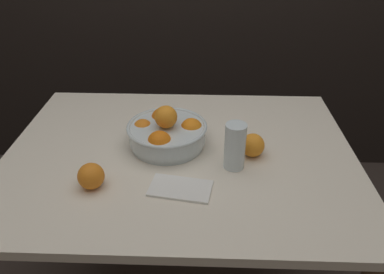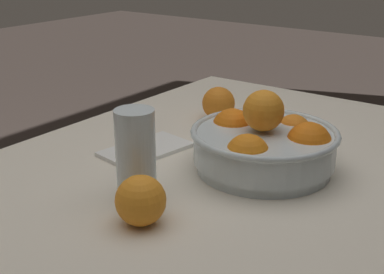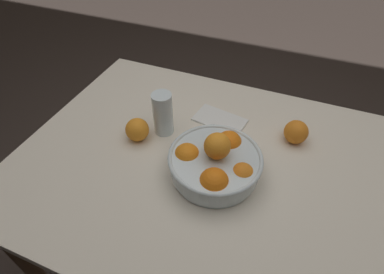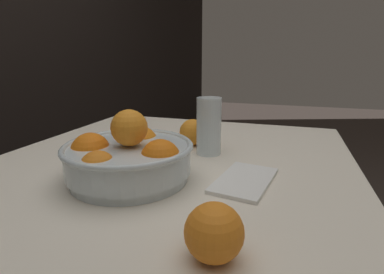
# 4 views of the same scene
# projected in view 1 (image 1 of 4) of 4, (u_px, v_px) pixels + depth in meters

# --- Properties ---
(dining_table) EXTENTS (1.17, 0.89, 0.75)m
(dining_table) POSITION_uv_depth(u_px,v_px,m) (180.00, 172.00, 1.30)
(dining_table) COLOR beige
(dining_table) RESTS_ON ground_plane
(fruit_bowl) EXTENTS (0.27, 0.27, 0.15)m
(fruit_bowl) POSITION_uv_depth(u_px,v_px,m) (167.00, 132.00, 1.27)
(fruit_bowl) COLOR silver
(fruit_bowl) RESTS_ON dining_table
(juice_glass) EXTENTS (0.07, 0.07, 0.15)m
(juice_glass) POSITION_uv_depth(u_px,v_px,m) (235.00, 147.00, 1.15)
(juice_glass) COLOR #F4A314
(juice_glass) RESTS_ON dining_table
(orange_loose_near_bowl) EXTENTS (0.08, 0.08, 0.08)m
(orange_loose_near_bowl) POSITION_uv_depth(u_px,v_px,m) (253.00, 145.00, 1.22)
(orange_loose_near_bowl) COLOR orange
(orange_loose_near_bowl) RESTS_ON dining_table
(orange_loose_front) EXTENTS (0.08, 0.08, 0.08)m
(orange_loose_front) POSITION_uv_depth(u_px,v_px,m) (91.00, 176.00, 1.08)
(orange_loose_front) COLOR orange
(orange_loose_front) RESTS_ON dining_table
(napkin) EXTENTS (0.19, 0.13, 0.01)m
(napkin) POSITION_uv_depth(u_px,v_px,m) (180.00, 188.00, 1.09)
(napkin) COLOR white
(napkin) RESTS_ON dining_table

